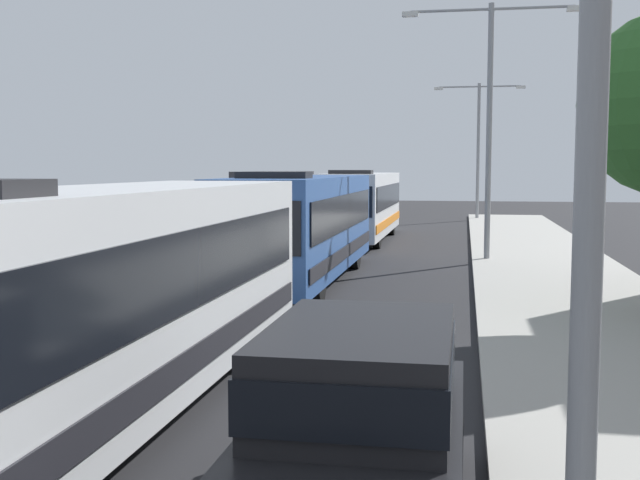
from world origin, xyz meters
The scene contains 7 objects.
bus_lead centered at (-1.30, 10.61, 1.69)m, with size 2.58×11.08×3.21m.
bus_second_in_line centered at (-1.30, 23.16, 1.69)m, with size 2.58×11.40×3.21m.
bus_middle centered at (-1.30, 36.33, 1.69)m, with size 2.58×11.24×3.21m.
white_suv centered at (2.40, 7.83, 1.03)m, with size 1.86×4.59×1.90m.
box_truck_oncoming centered at (-4.60, 32.50, 1.70)m, with size 2.35×7.26×3.15m.
streetlamp_mid centered at (4.10, 28.88, 5.47)m, with size 6.06×0.28×8.73m.
streetlamp_far centered at (4.10, 51.39, 5.25)m, with size 5.57×0.28×8.38m.
Camera 1 is at (3.30, 1.03, 3.31)m, focal length 44.02 mm.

